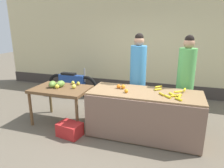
{
  "coord_description": "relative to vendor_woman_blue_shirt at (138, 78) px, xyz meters",
  "views": [
    {
      "loc": [
        0.98,
        -3.53,
        2.02
      ],
      "look_at": [
        -0.22,
        0.15,
        0.92
      ],
      "focal_mm": 32.26,
      "sensor_mm": 36.0,
      "label": 1
    }
  ],
  "objects": [
    {
      "name": "produce_sack",
      "position": [
        -0.67,
        0.08,
        -0.7
      ],
      "size": [
        0.46,
        0.44,
        0.51
      ],
      "primitive_type": "ellipsoid",
      "rotation": [
        0.0,
        0.0,
        0.54
      ],
      "color": "tan",
      "rests_on": "ground"
    },
    {
      "name": "mango_papaya_pile",
      "position": [
        -1.58,
        -0.61,
        -0.12
      ],
      "size": [
        0.7,
        0.53,
        0.14
      ],
      "color": "yellow",
      "rests_on": "side_table_wooden"
    },
    {
      "name": "parked_motorcycle",
      "position": [
        -2.15,
        0.94,
        -0.56
      ],
      "size": [
        1.6,
        0.18,
        0.88
      ],
      "color": "black",
      "rests_on": "ground"
    },
    {
      "name": "vendor_woman_blue_shirt",
      "position": [
        0.0,
        0.0,
        0.0
      ],
      "size": [
        0.34,
        0.34,
        1.89
      ],
      "color": "#33333D",
      "rests_on": "ground"
    },
    {
      "name": "orange_pile",
      "position": [
        -0.17,
        -0.65,
        -0.05
      ],
      "size": [
        0.28,
        0.29,
        0.08
      ],
      "color": "orange",
      "rests_on": "fruit_stall_counter"
    },
    {
      "name": "vendor_woman_green_shirt",
      "position": [
        0.97,
        0.02,
        -0.01
      ],
      "size": [
        0.34,
        0.34,
        1.87
      ],
      "color": "#33333D",
      "rests_on": "ground"
    },
    {
      "name": "ground_plane",
      "position": [
        -0.21,
        -0.66,
        -0.96
      ],
      "size": [
        24.0,
        24.0,
        0.0
      ],
      "primitive_type": "plane",
      "color": "#665B4C"
    },
    {
      "name": "market_wall_back",
      "position": [
        -0.21,
        1.96,
        0.5
      ],
      "size": [
        9.75,
        0.23,
        2.98
      ],
      "color": "beige",
      "rests_on": "ground"
    },
    {
      "name": "banana_bunch_pile",
      "position": [
        0.73,
        -0.67,
        -0.06
      ],
      "size": [
        0.57,
        0.63,
        0.07
      ],
      "color": "gold",
      "rests_on": "fruit_stall_counter"
    },
    {
      "name": "fruit_stall_counter",
      "position": [
        0.27,
        -0.67,
        -0.52
      ],
      "size": [
        2.05,
        0.84,
        0.87
      ],
      "color": "olive",
      "rests_on": "ground"
    },
    {
      "name": "side_table_wooden",
      "position": [
        -1.51,
        -0.66,
        -0.27
      ],
      "size": [
        1.18,
        0.8,
        0.78
      ],
      "color": "brown",
      "rests_on": "ground"
    },
    {
      "name": "produce_crate",
      "position": [
        -1.06,
        -1.15,
        -0.83
      ],
      "size": [
        0.49,
        0.39,
        0.26
      ],
      "primitive_type": "cube",
      "rotation": [
        0.0,
        0.0,
        -0.18
      ],
      "color": "red",
      "rests_on": "ground"
    }
  ]
}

